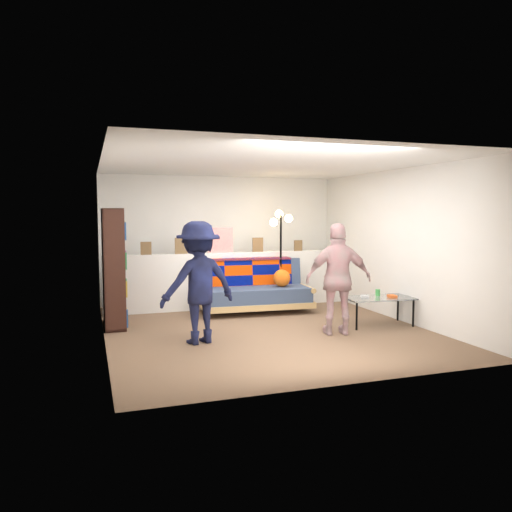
# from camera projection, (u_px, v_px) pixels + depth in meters

# --- Properties ---
(ground) EXTENTS (5.00, 5.00, 0.00)m
(ground) POSITION_uv_depth(u_px,v_px,m) (265.00, 329.00, 7.32)
(ground) COLOR brown
(ground) RESTS_ON ground
(room_shell) EXTENTS (4.60, 5.05, 2.45)m
(room_shell) POSITION_uv_depth(u_px,v_px,m) (255.00, 215.00, 7.62)
(room_shell) COLOR silver
(room_shell) RESTS_ON ground
(half_wall_ledge) EXTENTS (4.45, 0.15, 1.00)m
(half_wall_ledge) POSITION_uv_depth(u_px,v_px,m) (231.00, 280.00, 8.98)
(half_wall_ledge) COLOR silver
(half_wall_ledge) RESTS_ON ground
(ledge_decor) EXTENTS (2.97, 0.02, 0.45)m
(ledge_decor) POSITION_uv_depth(u_px,v_px,m) (219.00, 243.00, 8.83)
(ledge_decor) COLOR brown
(ledge_decor) RESTS_ON half_wall_ledge
(futon_sofa) EXTENTS (1.94, 1.02, 0.81)m
(futon_sofa) POSITION_uv_depth(u_px,v_px,m) (256.00, 290.00, 8.62)
(futon_sofa) COLOR tan
(futon_sofa) RESTS_ON ground
(bookshelf) EXTENTS (0.30, 0.89, 1.77)m
(bookshelf) POSITION_uv_depth(u_px,v_px,m) (113.00, 272.00, 7.47)
(bookshelf) COLOR black
(bookshelf) RESTS_ON ground
(coffee_table) EXTENTS (1.07, 0.65, 0.53)m
(coffee_table) POSITION_uv_depth(u_px,v_px,m) (379.00, 299.00, 7.57)
(coffee_table) COLOR black
(coffee_table) RESTS_ON ground
(floor_lamp) EXTENTS (0.40, 0.32, 1.76)m
(floor_lamp) POSITION_uv_depth(u_px,v_px,m) (281.00, 239.00, 8.90)
(floor_lamp) COLOR black
(floor_lamp) RESTS_ON ground
(person_left) EXTENTS (1.14, 0.82, 1.60)m
(person_left) POSITION_uv_depth(u_px,v_px,m) (198.00, 282.00, 6.50)
(person_left) COLOR black
(person_left) RESTS_ON ground
(person_right) EXTENTS (0.98, 0.60, 1.57)m
(person_right) POSITION_uv_depth(u_px,v_px,m) (338.00, 279.00, 6.97)
(person_right) COLOR pink
(person_right) RESTS_ON ground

